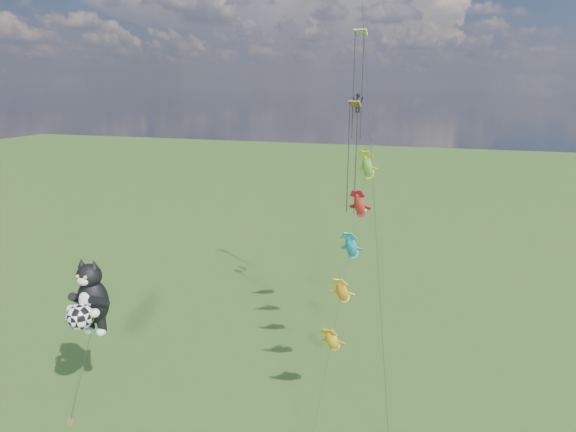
% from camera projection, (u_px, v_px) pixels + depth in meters
% --- Properties ---
extents(ground, '(300.00, 300.00, 0.00)m').
position_uv_depth(ground, '(139.00, 378.00, 35.77)').
color(ground, '#1B3C0F').
extents(cat_kite_rig, '(2.43, 4.10, 10.24)m').
position_uv_depth(cat_kite_rig, '(89.00, 300.00, 31.37)').
color(cat_kite_rig, brown).
rests_on(cat_kite_rig, ground).
extents(fish_windsock_rig, '(1.55, 15.94, 17.93)m').
position_uv_depth(fish_windsock_rig, '(351.00, 247.00, 33.75)').
color(fish_windsock_rig, brown).
rests_on(fish_windsock_rig, ground).
extents(parafoil_rig, '(6.03, 16.74, 27.82)m').
position_uv_depth(parafoil_rig, '(358.00, 108.00, 38.61)').
color(parafoil_rig, brown).
rests_on(parafoil_rig, ground).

